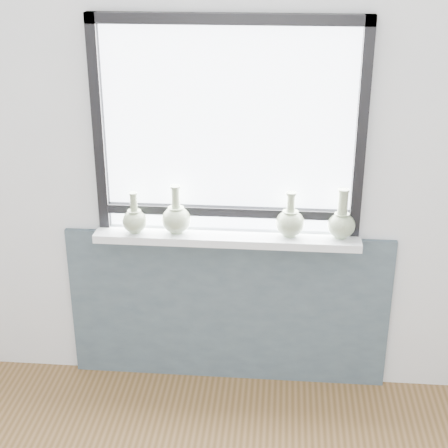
# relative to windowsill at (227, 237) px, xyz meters

# --- Properties ---
(back_wall) EXTENTS (3.60, 0.02, 2.60)m
(back_wall) POSITION_rel_windowsill_xyz_m (0.00, 0.10, 0.42)
(back_wall) COLOR silver
(back_wall) RESTS_ON ground
(apron_panel) EXTENTS (1.70, 0.03, 0.86)m
(apron_panel) POSITION_rel_windowsill_xyz_m (0.00, 0.07, -0.45)
(apron_panel) COLOR #475864
(apron_panel) RESTS_ON ground
(windowsill) EXTENTS (1.32, 0.18, 0.04)m
(windowsill) POSITION_rel_windowsill_xyz_m (0.00, 0.00, 0.00)
(windowsill) COLOR silver
(windowsill) RESTS_ON apron_panel
(window) EXTENTS (1.30, 0.06, 1.05)m
(window) POSITION_rel_windowsill_xyz_m (0.00, 0.06, 0.56)
(window) COLOR black
(window) RESTS_ON windowsill
(vase_a) EXTENTS (0.12, 0.12, 0.21)m
(vase_a) POSITION_rel_windowsill_xyz_m (-0.46, -0.02, 0.09)
(vase_a) COLOR #91A37F
(vase_a) RESTS_ON windowsill
(vase_b) EXTENTS (0.15, 0.15, 0.25)m
(vase_b) POSITION_rel_windowsill_xyz_m (-0.25, -0.00, 0.10)
(vase_b) COLOR #91A37F
(vase_b) RESTS_ON windowsill
(vase_c) EXTENTS (0.14, 0.14, 0.23)m
(vase_c) POSITION_rel_windowsill_xyz_m (0.31, 0.01, 0.09)
(vase_c) COLOR #91A37F
(vase_c) RESTS_ON windowsill
(vase_d) EXTENTS (0.14, 0.14, 0.25)m
(vase_d) POSITION_rel_windowsill_xyz_m (0.56, 0.01, 0.10)
(vase_d) COLOR #91A37F
(vase_d) RESTS_ON windowsill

